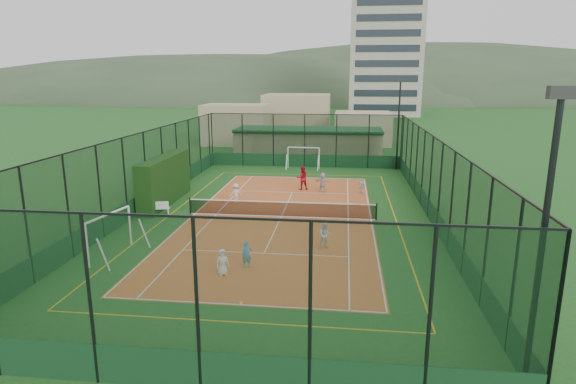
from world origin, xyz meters
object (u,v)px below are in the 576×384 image
Objects in this scene: futsal_goal_far at (303,158)px; child_far_back at (323,182)px; futsal_goal_near at (110,235)px; child_near_left at (223,262)px; child_near_right at (325,235)px; apartment_tower at (385,45)px; coach at (302,178)px; floodlight_se at (540,258)px; child_far_right at (361,186)px; child_near_mid at (247,254)px; floodlight_ne at (398,125)px; white_bench at (156,208)px; child_far_left at (236,193)px; clubhouse at (308,143)px.

futsal_goal_far reaches higher than child_far_back.
futsal_goal_near reaches higher than child_near_left.
futsal_goal_far is 2.21× the size of child_near_right.
futsal_goal_near is at bearing -176.95° from child_near_right.
coach is (-11.36, -74.59, -14.07)m from apartment_tower.
floodlight_se reaches higher than child_near_left.
futsal_goal_far is 2.65× the size of child_far_right.
child_near_left is at bearing 68.01° from coach.
floodlight_se reaches higher than child_near_mid.
floodlight_ne is 9.19m from futsal_goal_far.
futsal_goal_far is at bearing 88.56° from child_near_right.
floodlight_ne is 24.02m from white_bench.
child_near_left is at bearing 66.48° from child_far_left.
child_far_back is at bearing -123.27° from floodlight_ne.
floodlight_se reaches higher than child_far_back.
clubhouse is 14.62m from coach.
apartment_tower reaches higher than child_near_left.
floodlight_ne is at bearing 6.62° from futsal_goal_far.
child_near_right reaches higher than child_far_left.
futsal_goal_near is (-15.88, 9.02, -3.08)m from floodlight_se.
floodlight_ne reaches higher than coach.
child_far_left reaches higher than child_near_left.
child_near_right is at bearing 16.31° from child_near_mid.
apartment_tower is at bearing -113.78° from coach.
apartment_tower reaches higher than child_far_right.
apartment_tower reaches higher than child_far_left.
floodlight_se is 23.23m from white_bench.
child_near_right is 0.95× the size of child_far_back.
floodlight_se is 7.16× the size of child_far_right.
white_bench is (-16.40, -17.17, -3.66)m from floodlight_ne.
apartment_tower reaches higher than clubhouse.
apartment_tower is at bearing 88.03° from floodlight_se.
clubhouse reaches higher than futsal_goal_far.
futsal_goal_far is 13.71m from child_far_left.
child_far_left is (3.76, 10.48, -0.35)m from futsal_goal_near.
white_bench is 5.51m from child_far_left.
futsal_goal_near reaches higher than child_near_mid.
coach is (0.67, -8.76, -0.06)m from futsal_goal_far.
child_far_left is at bearing -100.46° from clubhouse.
child_far_back is at bearing -22.00° from futsal_goal_near.
child_near_mid is 0.88× the size of child_near_right.
clubhouse is 16.24m from child_far_right.
child_far_back is (-2.86, 0.27, 0.15)m from child_far_right.
white_bench is 12.49m from child_far_back.
floodlight_ne is 27.87m from child_near_left.
child_near_right is (-5.67, -21.95, -3.42)m from floodlight_ne.
clubhouse is at bearing 102.56° from floodlight_se.
child_near_mid is at bearing -90.95° from clubhouse.
floodlight_se is 6.78× the size of child_near_mid.
floodlight_se reaches higher than child_far_left.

